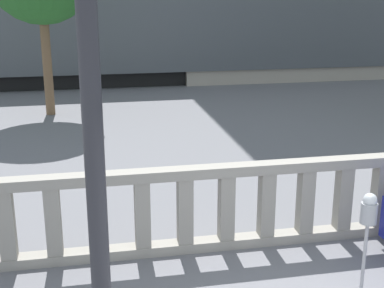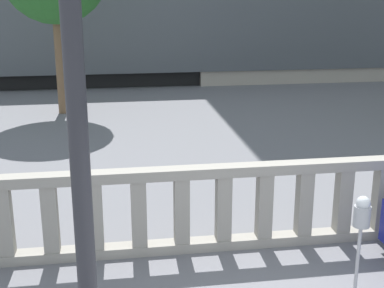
{
  "view_description": "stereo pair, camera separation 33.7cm",
  "coord_description": "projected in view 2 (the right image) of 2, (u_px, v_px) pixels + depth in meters",
  "views": [
    {
      "loc": [
        -2.08,
        -3.81,
        3.5
      ],
      "look_at": [
        -0.57,
        3.77,
        1.24
      ],
      "focal_mm": 50.0,
      "sensor_mm": 36.0,
      "label": 1
    },
    {
      "loc": [
        -1.75,
        -3.86,
        3.5
      ],
      "look_at": [
        -0.57,
        3.77,
        1.24
      ],
      "focal_mm": 50.0,
      "sensor_mm": 36.0,
      "label": 2
    }
  ],
  "objects": [
    {
      "name": "train_near",
      "position": [
        176.0,
        36.0,
        20.43
      ],
      "size": [
        26.14,
        3.04,
        3.88
      ],
      "color": "black",
      "rests_on": "ground"
    },
    {
      "name": "parking_meter",
      "position": [
        362.0,
        218.0,
        5.84
      ],
      "size": [
        0.18,
        0.18,
        1.34
      ],
      "color": "#99999E",
      "rests_on": "ground"
    },
    {
      "name": "lamppost",
      "position": [
        72.0,
        32.0,
        4.46
      ],
      "size": [
        0.41,
        0.41,
        6.18
      ],
      "color": "#2D2D33",
      "rests_on": "ground"
    },
    {
      "name": "balustrade",
      "position": [
        244.0,
        206.0,
        7.36
      ],
      "size": [
        14.22,
        0.24,
        1.21
      ],
      "color": "gray",
      "rests_on": "ground"
    }
  ]
}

